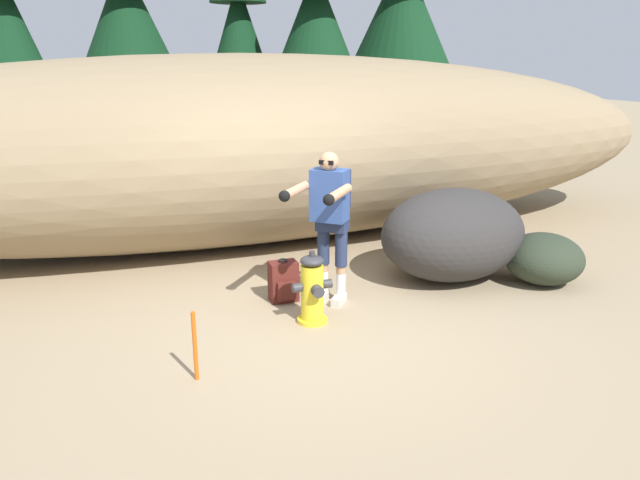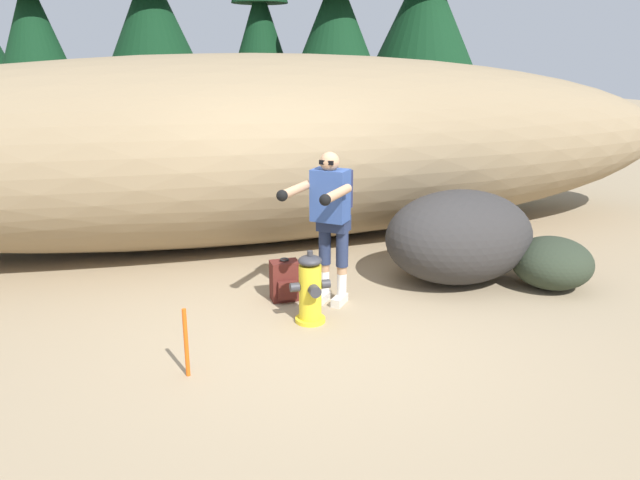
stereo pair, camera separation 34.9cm
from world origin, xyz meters
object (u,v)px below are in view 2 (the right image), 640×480
spare_backpack (285,281)px  boulder_mid (552,263)px  fire_hydrant (310,290)px  boulder_large (459,236)px  survey_stake (186,343)px  utility_worker (331,210)px

spare_backpack → boulder_mid: bearing=80.3°
boulder_mid → fire_hydrant: bearing=-177.7°
fire_hydrant → boulder_mid: bearing=2.3°
boulder_large → survey_stake: 3.55m
fire_hydrant → boulder_large: 2.10m
fire_hydrant → survey_stake: bearing=-149.9°
boulder_large → spare_backpack: bearing=179.8°
fire_hydrant → boulder_large: bearing=17.6°
boulder_large → boulder_mid: (0.92, -0.51, -0.25)m
spare_backpack → boulder_large: 2.12m
utility_worker → boulder_large: bearing=139.3°
fire_hydrant → spare_backpack: fire_hydrant is taller
fire_hydrant → utility_worker: bearing=49.4°
utility_worker → boulder_mid: bearing=124.9°
spare_backpack → survey_stake: survey_stake is taller
fire_hydrant → survey_stake: (-1.28, -0.74, -0.04)m
utility_worker → boulder_large: utility_worker is taller
fire_hydrant → spare_backpack: size_ratio=1.58×
fire_hydrant → boulder_mid: size_ratio=0.81×
boulder_mid → boulder_large: bearing=150.8°
boulder_large → boulder_mid: size_ratio=1.96×
fire_hydrant → boulder_mid: 2.91m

